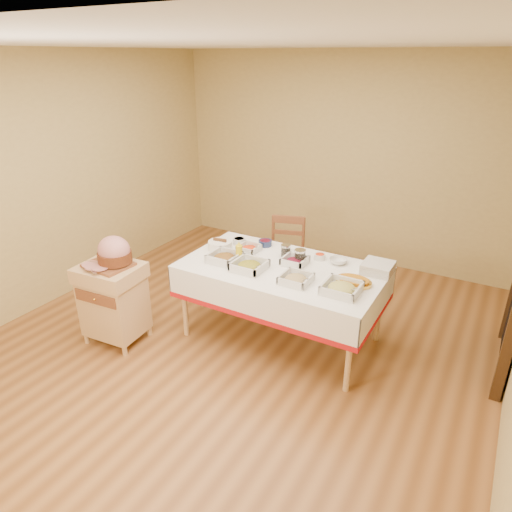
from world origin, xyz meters
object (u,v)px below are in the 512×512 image
at_px(preserve_jar_left, 286,251).
at_px(dining_table, 282,282).
at_px(bread_basket, 220,245).
at_px(dining_chair, 286,256).
at_px(preserve_jar_right, 300,257).
at_px(plate_stack, 378,268).
at_px(butcher_cart, 113,299).
at_px(ham_on_board, 113,254).
at_px(mustard_bottle, 239,252).
at_px(brass_platter, 353,281).

bearing_deg(preserve_jar_left, dining_table, -71.49).
xyz_separation_m(dining_table, bread_basket, (-0.72, 0.06, 0.21)).
distance_m(dining_chair, preserve_jar_right, 0.91).
xyz_separation_m(dining_chair, plate_stack, (1.16, -0.52, 0.35)).
xyz_separation_m(dining_table, butcher_cart, (-1.35, -0.81, -0.16)).
height_order(bread_basket, plate_stack, bread_basket).
height_order(ham_on_board, preserve_jar_right, ham_on_board).
bearing_deg(mustard_bottle, preserve_jar_right, 24.62).
xyz_separation_m(dining_table, ham_on_board, (-1.30, -0.77, 0.30)).
bearing_deg(preserve_jar_left, butcher_cart, -141.02).
xyz_separation_m(ham_on_board, preserve_jar_right, (1.41, 0.92, -0.08)).
height_order(butcher_cart, mustard_bottle, mustard_bottle).
distance_m(dining_chair, bread_basket, 0.92).
bearing_deg(preserve_jar_right, bread_basket, -173.70).
relative_size(dining_chair, preserve_jar_right, 6.61).
bearing_deg(preserve_jar_left, preserve_jar_right, -21.81).
height_order(preserve_jar_left, mustard_bottle, mustard_bottle).
relative_size(dining_table, plate_stack, 7.05).
bearing_deg(preserve_jar_left, ham_on_board, -140.99).
height_order(mustard_bottle, plate_stack, mustard_bottle).
xyz_separation_m(ham_on_board, brass_platter, (1.97, 0.78, -0.12)).
height_order(butcher_cart, plate_stack, plate_stack).
bearing_deg(butcher_cart, mustard_bottle, 37.45).
relative_size(butcher_cart, dining_chair, 0.87).
bearing_deg(ham_on_board, butcher_cart, -141.92).
bearing_deg(preserve_jar_right, dining_chair, 124.82).
height_order(butcher_cart, dining_chair, dining_chair).
distance_m(dining_table, plate_stack, 0.87).
bearing_deg(bread_basket, brass_platter, -2.06).
distance_m(mustard_bottle, plate_stack, 1.26).
bearing_deg(dining_table, plate_stack, 21.61).
bearing_deg(butcher_cart, preserve_jar_right, 33.32).
relative_size(preserve_jar_right, bread_basket, 0.58).
relative_size(preserve_jar_left, brass_platter, 0.38).
relative_size(bread_basket, brass_platter, 0.73).
bearing_deg(brass_platter, bread_basket, 177.94).
relative_size(dining_table, dining_chair, 2.04).
xyz_separation_m(ham_on_board, preserve_jar_left, (1.23, 0.99, -0.08)).
height_order(preserve_jar_left, preserve_jar_right, preserve_jar_right).
distance_m(ham_on_board, preserve_jar_left, 1.58).
relative_size(butcher_cart, bread_basket, 3.33).
distance_m(dining_chair, ham_on_board, 1.91).
xyz_separation_m(ham_on_board, bread_basket, (0.59, 0.83, -0.09)).
height_order(mustard_bottle, bread_basket, mustard_bottle).
relative_size(dining_chair, brass_platter, 2.78).
bearing_deg(dining_chair, dining_table, -66.19).
distance_m(preserve_jar_left, bread_basket, 0.66).
bearing_deg(ham_on_board, mustard_bottle, 37.42).
bearing_deg(brass_platter, ham_on_board, -158.38).
relative_size(ham_on_board, preserve_jar_right, 3.15).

